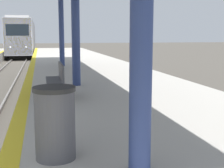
% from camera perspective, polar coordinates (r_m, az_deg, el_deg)
% --- Properties ---
extents(train, '(2.74, 22.82, 4.56)m').
position_cam_1_polar(train, '(43.71, -15.89, 8.25)').
color(train, black).
rests_on(train, ground).
extents(trash_bin, '(0.58, 0.58, 1.00)m').
position_cam_1_polar(trash_bin, '(4.35, -10.37, -6.98)').
color(trash_bin, '#4C4C51').
rests_on(trash_bin, platform_right).
extents(bench, '(0.44, 1.50, 0.92)m').
position_cam_1_polar(bench, '(8.65, -10.06, 0.82)').
color(bench, '#4C4C51').
rests_on(bench, platform_right).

